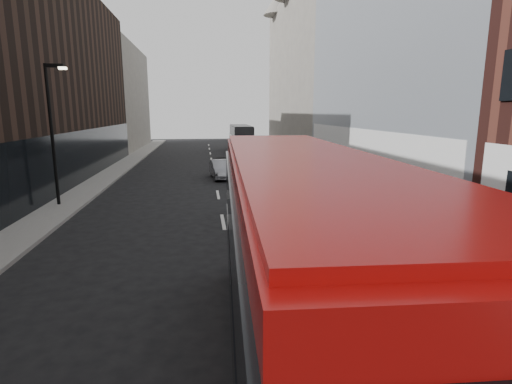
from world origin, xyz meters
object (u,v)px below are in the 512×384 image
object	(u,v)px
car_a	(263,206)
red_bus	(299,259)
grey_bus	(241,137)
car_b	(222,169)
street_lamp	(53,125)
car_c	(226,169)

from	to	relation	value
car_a	red_bus	bearing A→B (deg)	-101.06
grey_bus	car_b	size ratio (longest dim) A/B	2.44
red_bus	car_b	xyz separation A→B (m)	(-0.33, 22.82, -1.66)
grey_bus	car_b	distance (m)	20.43
red_bus	car_a	xyz separation A→B (m)	(0.94, 10.69, -1.61)
street_lamp	red_bus	size ratio (longest dim) A/B	0.67
car_c	street_lamp	bearing A→B (deg)	-135.29
car_b	car_a	bearing A→B (deg)	-89.46
street_lamp	red_bus	distance (m)	17.46
grey_bus	car_c	distance (m)	19.96
red_bus	car_a	bearing A→B (deg)	87.71
red_bus	car_b	bearing A→B (deg)	93.60
grey_bus	red_bus	bearing A→B (deg)	-93.37
car_a	car_b	distance (m)	12.19
red_bus	grey_bus	bearing A→B (deg)	88.74
car_a	car_b	bearing A→B (deg)	90.01
car_c	car_b	bearing A→B (deg)	-127.65
grey_bus	car_c	world-z (taller)	grey_bus
red_bus	grey_bus	distance (m)	43.06
street_lamp	car_c	world-z (taller)	street_lamp
red_bus	car_b	size ratio (longest dim) A/B	2.58
grey_bus	street_lamp	bearing A→B (deg)	-112.58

